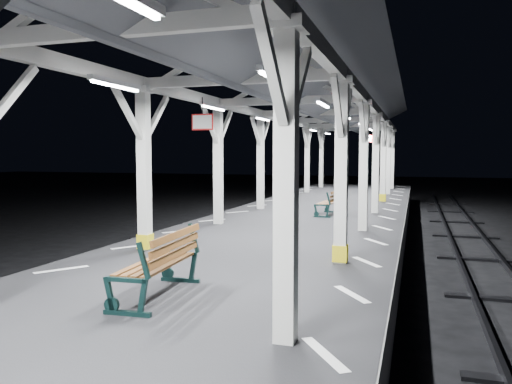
% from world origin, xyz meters
% --- Properties ---
extents(ground, '(120.00, 120.00, 0.00)m').
position_xyz_m(ground, '(0.00, 0.00, 0.00)').
color(ground, black).
rests_on(ground, ground).
extents(platform, '(6.00, 50.00, 1.00)m').
position_xyz_m(platform, '(0.00, 0.00, 0.50)').
color(platform, black).
rests_on(platform, ground).
extents(hazard_stripes_left, '(1.00, 48.00, 0.01)m').
position_xyz_m(hazard_stripes_left, '(-2.45, 0.00, 1.00)').
color(hazard_stripes_left, silver).
rests_on(hazard_stripes_left, platform).
extents(hazard_stripes_right, '(1.00, 48.00, 0.01)m').
position_xyz_m(hazard_stripes_right, '(2.45, 0.00, 1.00)').
color(hazard_stripes_right, silver).
rests_on(hazard_stripes_right, platform).
extents(canopy, '(5.40, 49.00, 4.65)m').
position_xyz_m(canopy, '(0.00, -0.02, 4.56)').
color(canopy, silver).
rests_on(canopy, platform).
extents(bench_mid, '(0.75, 1.76, 0.93)m').
position_xyz_m(bench_mid, '(-0.00, -0.94, 1.50)').
color(bench_mid, black).
rests_on(bench_mid, platform).
extents(bench_far, '(0.64, 1.51, 0.80)m').
position_xyz_m(bench_far, '(0.67, 8.95, 1.43)').
color(bench_far, black).
rests_on(bench_far, platform).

